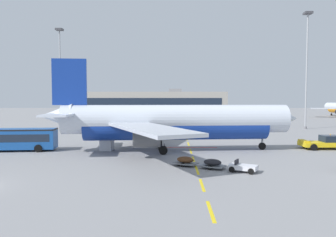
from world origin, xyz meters
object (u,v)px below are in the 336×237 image
Objects in this scene: pushback_tug at (324,143)px; apron_shuttle_bus at (10,138)px; baggage_train at (213,164)px; airliner_foreground at (172,122)px; apron_light_mast_near at (60,66)px; apron_light_mast_far at (307,57)px; uld_cargo_container at (107,145)px.

apron_shuttle_bus is (-43.14, -2.60, 0.85)m from pushback_tug.
airliner_foreground is at bearing 109.99° from baggage_train.
airliner_foreground is 1.37× the size of apron_light_mast_near.
baggage_train is 0.31× the size of apron_light_mast_far.
pushback_tug is 0.50× the size of apron_shuttle_bus.
baggage_train is 0.33× the size of apron_light_mast_near.
baggage_train is 65.32m from apron_light_mast_near.
apron_light_mast_near is (-7.90, 42.92, 14.04)m from apron_shuttle_bus.
apron_light_mast_near reaches higher than pushback_tug.
apron_light_mast_far is (40.00, 33.11, 15.85)m from uld_cargo_container.
apron_light_mast_far is at bearing 72.51° from pushback_tug.
airliner_foreground reaches higher than uld_cargo_container.
uld_cargo_container is at bearing -63.72° from apron_light_mast_near.
airliner_foreground is 21.64m from pushback_tug.
apron_light_mast_far is (27.03, 44.61, 16.13)m from baggage_train.
apron_light_mast_far reaches higher than apron_light_mast_near.
apron_shuttle_bus is at bearing -79.57° from apron_light_mast_near.
apron_light_mast_far reaches higher than baggage_train.
airliner_foreground is 1.29× the size of apron_light_mast_far.
pushback_tug reaches higher than baggage_train.
apron_light_mast_far is at bearing 58.79° from baggage_train.
apron_shuttle_bus is 1.47× the size of baggage_train.
apron_light_mast_far reaches higher than uld_cargo_container.
apron_light_mast_far is (9.83, 31.19, 15.75)m from pushback_tug.
baggage_train is at bearing -121.21° from apron_light_mast_far.
apron_light_mast_near reaches higher than uld_cargo_container.
uld_cargo_container is at bearing 2.99° from apron_shuttle_bus.
apron_light_mast_far reaches higher than apron_shuttle_bus.
apron_shuttle_bus is (-21.82, -0.48, -2.20)m from airliner_foreground.
airliner_foreground is 4.18× the size of baggage_train.
airliner_foreground is at bearing -133.08° from apron_light_mast_far.
airliner_foreground is 5.71× the size of pushback_tug.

